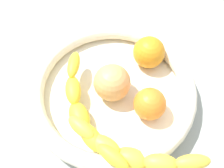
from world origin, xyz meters
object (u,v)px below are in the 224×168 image
object	(u,v)px
fruit_bowl	(112,90)
orange_front	(150,104)
banana_draped_right	(84,112)
peach_blush	(111,82)
banana_draped_left	(133,153)
orange_mid_left	(149,52)

from	to	relation	value
fruit_bowl	orange_front	world-z (taller)	orange_front
banana_draped_right	peach_blush	size ratio (longest dim) A/B	2.85
orange_front	banana_draped_left	bearing A→B (deg)	-93.06
banana_draped_right	orange_front	world-z (taller)	orange_front
fruit_bowl	banana_draped_right	distance (cm)	7.97
banana_draped_left	orange_front	distance (cm)	9.58
fruit_bowl	banana_draped_right	bearing A→B (deg)	-112.85
banana_draped_left	fruit_bowl	bearing A→B (deg)	122.18
orange_front	orange_mid_left	distance (cm)	11.70
banana_draped_left	orange_front	bearing A→B (deg)	86.94
orange_mid_left	peach_blush	world-z (taller)	peach_blush
banana_draped_right	orange_mid_left	world-z (taller)	orange_mid_left
banana_draped_left	banana_draped_right	size ratio (longest dim) A/B	1.23
banana_draped_right	banana_draped_left	bearing A→B (deg)	-23.48
banana_draped_right	orange_mid_left	xyz separation A→B (cm)	(7.76, 16.46, 0.36)
orange_front	orange_mid_left	size ratio (longest dim) A/B	0.92
banana_draped_left	peach_blush	size ratio (longest dim) A/B	3.50
orange_mid_left	orange_front	bearing A→B (deg)	-75.42
banana_draped_right	orange_front	bearing A→B (deg)	25.64
fruit_bowl	orange_front	xyz separation A→B (cm)	(7.74, -1.91, 2.31)
banana_draped_right	orange_front	size ratio (longest dim) A/B	3.37
fruit_bowl	orange_mid_left	size ratio (longest dim) A/B	5.00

